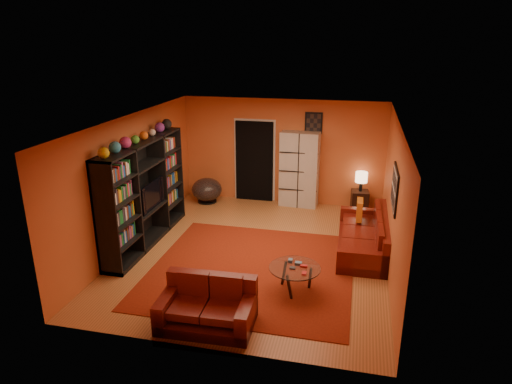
% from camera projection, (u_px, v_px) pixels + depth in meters
% --- Properties ---
extents(floor, '(6.00, 6.00, 0.00)m').
position_uv_depth(floor, '(255.00, 252.00, 8.97)').
color(floor, '#955A2E').
rests_on(floor, ground).
extents(ceiling, '(6.00, 6.00, 0.00)m').
position_uv_depth(ceiling, '(255.00, 120.00, 8.12)').
color(ceiling, white).
rests_on(ceiling, wall_back).
extents(wall_back, '(6.00, 0.00, 6.00)m').
position_uv_depth(wall_back, '(282.00, 152.00, 11.31)').
color(wall_back, '#C1592A').
rests_on(wall_back, floor).
extents(wall_front, '(6.00, 0.00, 6.00)m').
position_uv_depth(wall_front, '(202.00, 263.00, 5.78)').
color(wall_front, '#C1592A').
rests_on(wall_front, floor).
extents(wall_left, '(0.00, 6.00, 6.00)m').
position_uv_depth(wall_left, '(133.00, 180.00, 9.07)').
color(wall_left, '#C1592A').
rests_on(wall_left, floor).
extents(wall_right, '(0.00, 6.00, 6.00)m').
position_uv_depth(wall_right, '(393.00, 200.00, 8.02)').
color(wall_right, '#C1592A').
rests_on(wall_right, floor).
extents(rug, '(3.60, 3.60, 0.01)m').
position_uv_depth(rug, '(252.00, 269.00, 8.30)').
color(rug, '#60170B').
rests_on(rug, floor).
extents(doorway, '(0.95, 0.10, 2.04)m').
position_uv_depth(doorway, '(254.00, 161.00, 11.51)').
color(doorway, black).
rests_on(doorway, floor).
extents(wall_art_right, '(0.03, 1.00, 0.70)m').
position_uv_depth(wall_art_right, '(395.00, 189.00, 7.65)').
color(wall_art_right, black).
rests_on(wall_art_right, wall_right).
extents(wall_art_back, '(0.42, 0.03, 0.52)m').
position_uv_depth(wall_art_back, '(314.00, 123.00, 10.89)').
color(wall_art_back, black).
rests_on(wall_art_back, wall_back).
extents(entertainment_unit, '(0.45, 3.00, 2.10)m').
position_uv_depth(entertainment_unit, '(144.00, 193.00, 9.11)').
color(entertainment_unit, black).
rests_on(entertainment_unit, floor).
extents(tv, '(0.95, 0.12, 0.55)m').
position_uv_depth(tv, '(148.00, 195.00, 9.17)').
color(tv, black).
rests_on(tv, entertainment_unit).
extents(sofa, '(1.00, 2.34, 0.85)m').
position_uv_depth(sofa, '(368.00, 237.00, 8.98)').
color(sofa, '#520F0B').
rests_on(sofa, rug).
extents(loveseat, '(1.40, 0.87, 0.85)m').
position_uv_depth(loveseat, '(208.00, 306.00, 6.68)').
color(loveseat, '#520F0B').
rests_on(loveseat, rug).
extents(throw_pillow, '(0.12, 0.42, 0.42)m').
position_uv_depth(throw_pillow, '(359.00, 210.00, 9.40)').
color(throw_pillow, orange).
rests_on(throw_pillow, sofa).
extents(coffee_table, '(0.85, 0.85, 0.43)m').
position_uv_depth(coffee_table, '(295.00, 270.00, 7.49)').
color(coffee_table, silver).
rests_on(coffee_table, floor).
extents(storage_cabinet, '(0.95, 0.47, 1.86)m').
position_uv_depth(storage_cabinet, '(299.00, 169.00, 11.15)').
color(storage_cabinet, '#B2B0A5').
rests_on(storage_cabinet, floor).
extents(bowl_chair, '(0.77, 0.77, 0.62)m').
position_uv_depth(bowl_chair, '(207.00, 190.00, 11.55)').
color(bowl_chair, black).
rests_on(bowl_chair, floor).
extents(side_table, '(0.44, 0.44, 0.50)m').
position_uv_depth(side_table, '(360.00, 201.00, 11.01)').
color(side_table, black).
rests_on(side_table, floor).
extents(table_lamp, '(0.28, 0.28, 0.47)m').
position_uv_depth(table_lamp, '(361.00, 178.00, 10.82)').
color(table_lamp, black).
rests_on(table_lamp, side_table).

